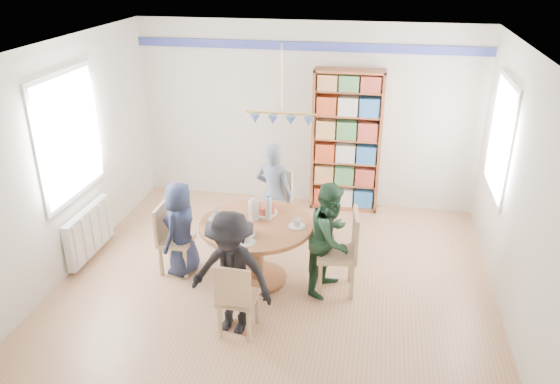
% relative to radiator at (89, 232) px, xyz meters
% --- Properties ---
extents(ground, '(5.00, 5.00, 0.00)m').
position_rel_radiator_xyz_m(ground, '(2.42, -0.30, -0.35)').
color(ground, tan).
extents(room_shell, '(5.00, 5.00, 5.00)m').
position_rel_radiator_xyz_m(room_shell, '(2.16, 0.57, 1.30)').
color(room_shell, white).
rests_on(room_shell, ground).
extents(radiator, '(0.12, 1.00, 0.60)m').
position_rel_radiator_xyz_m(radiator, '(0.00, 0.00, 0.00)').
color(radiator, silver).
rests_on(radiator, ground).
extents(dining_table, '(1.30, 1.30, 0.75)m').
position_rel_radiator_xyz_m(dining_table, '(2.19, -0.14, 0.21)').
color(dining_table, brown).
rests_on(dining_table, ground).
extents(chair_left, '(0.38, 0.38, 0.85)m').
position_rel_radiator_xyz_m(chair_left, '(1.12, -0.12, 0.12)').
color(chair_left, tan).
rests_on(chair_left, ground).
extents(chair_right, '(0.48, 0.48, 0.98)m').
position_rel_radiator_xyz_m(chair_right, '(3.19, -0.17, 0.19)').
color(chair_right, tan).
rests_on(chair_right, ground).
extents(chair_far, '(0.56, 0.56, 0.98)m').
position_rel_radiator_xyz_m(chair_far, '(2.18, 0.88, 0.19)').
color(chair_far, tan).
rests_on(chair_far, ground).
extents(chair_near, '(0.39, 0.39, 0.84)m').
position_rel_radiator_xyz_m(chair_near, '(2.21, -1.16, 0.11)').
color(chair_near, tan).
rests_on(chair_near, ground).
extents(person_left, '(0.46, 0.62, 1.16)m').
position_rel_radiator_xyz_m(person_left, '(1.27, -0.12, 0.23)').
color(person_left, '#1A213A').
rests_on(person_left, ground).
extents(person_right, '(0.67, 0.76, 1.31)m').
position_rel_radiator_xyz_m(person_right, '(3.04, -0.16, 0.31)').
color(person_right, '#1C3824').
rests_on(person_right, ground).
extents(person_far, '(0.57, 0.45, 1.39)m').
position_rel_radiator_xyz_m(person_far, '(2.21, 0.79, 0.35)').
color(person_far, gray).
rests_on(person_far, ground).
extents(person_near, '(0.93, 0.63, 1.33)m').
position_rel_radiator_xyz_m(person_near, '(2.15, -1.08, 0.32)').
color(person_near, black).
rests_on(person_near, ground).
extents(bookshelf, '(0.99, 0.30, 2.08)m').
position_rel_radiator_xyz_m(bookshelf, '(3.03, 2.04, 0.68)').
color(bookshelf, brown).
rests_on(bookshelf, ground).
extents(tableware, '(1.13, 1.13, 0.30)m').
position_rel_radiator_xyz_m(tableware, '(2.16, -0.11, 0.46)').
color(tableware, white).
rests_on(tableware, dining_table).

